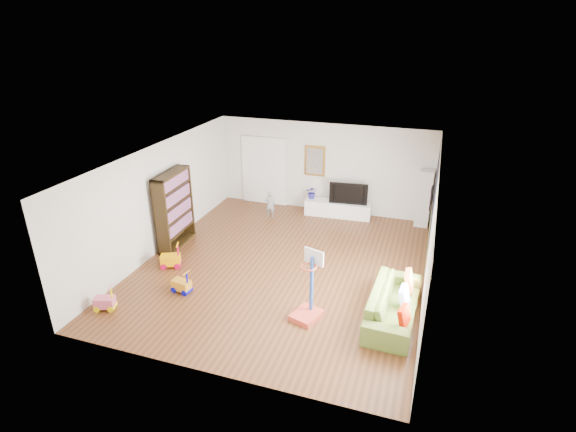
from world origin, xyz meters
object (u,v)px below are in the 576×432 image
(sofa, at_px, (394,304))
(media_console, at_px, (338,209))
(basketball_hoop, at_px, (307,287))
(bookshelf, at_px, (174,210))

(sofa, bearing_deg, media_console, 27.29)
(basketball_hoop, bearing_deg, sofa, 36.26)
(bookshelf, relative_size, basketball_hoop, 1.38)
(media_console, xyz_separation_m, bookshelf, (-3.57, -3.19, 0.76))
(media_console, relative_size, sofa, 0.89)
(bookshelf, bearing_deg, basketball_hoop, -28.47)
(media_console, relative_size, bookshelf, 0.99)
(basketball_hoop, bearing_deg, bookshelf, 172.00)
(bookshelf, xyz_separation_m, basketball_hoop, (4.10, -1.98, -0.27))
(media_console, distance_m, basketball_hoop, 5.22)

